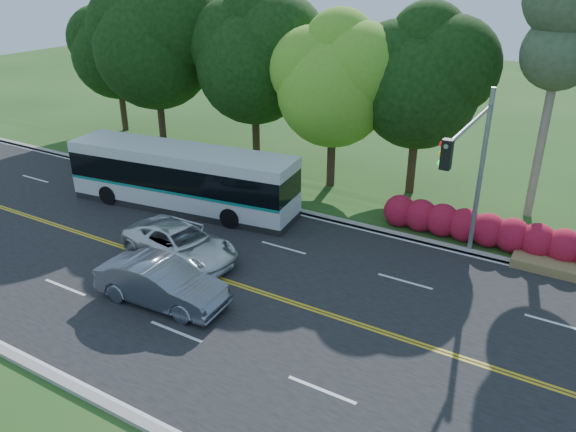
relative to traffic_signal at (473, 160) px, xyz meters
The scene contains 12 objects.
ground 9.65m from the traffic_signal, 140.23° to the right, with size 120.00×120.00×0.00m, color #1F4617.
road 9.65m from the traffic_signal, 140.23° to the right, with size 60.00×14.00×0.02m, color black.
curb_north 8.15m from the traffic_signal, 164.96° to the left, with size 60.00×0.30×0.15m, color #A29B92.
curb_south 14.86m from the traffic_signal, 117.35° to the right, with size 60.00×0.30×0.15m, color #A29B92.
grass_verge 8.74m from the traffic_signal, 151.03° to the left, with size 60.00×4.00×0.10m, color #1F4617.
lane_markings 9.71m from the traffic_signal, 140.63° to the right, with size 57.60×13.82×0.00m.
tree_row 13.61m from the traffic_signal, 150.00° to the left, with size 44.70×9.10×13.84m.
bougainvillea_hedge 4.86m from the traffic_signal, 75.94° to the left, with size 9.50×2.25×1.50m.
traffic_signal is the anchor object (origin of this frame).
transit_bus 13.95m from the traffic_signal, behind, with size 11.93×3.98×3.06m.
sedan 12.19m from the traffic_signal, 137.84° to the right, with size 1.72×4.93×1.63m, color slate.
suv 11.94m from the traffic_signal, 154.22° to the right, with size 2.41×5.23×1.45m, color silver.
Camera 1 is at (10.61, -14.91, 11.38)m, focal length 35.00 mm.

